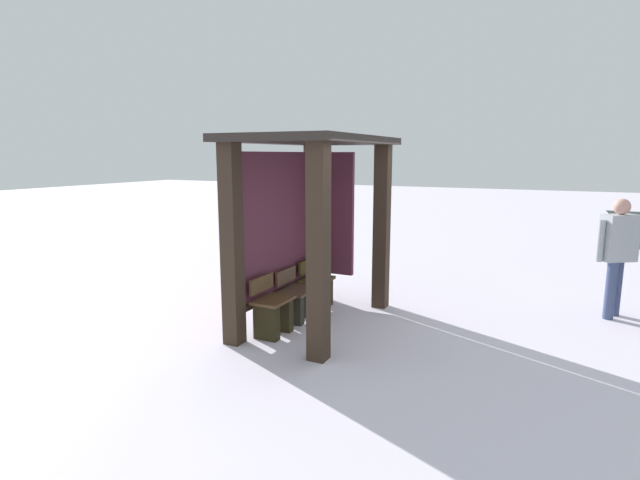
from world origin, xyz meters
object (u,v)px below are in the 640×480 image
(person_walking, at_px, (618,248))
(bus_shelter, at_px, (307,201))
(bench_left_inside, at_px, (273,312))
(bench_right_inside, at_px, (316,289))
(bench_center_inside, at_px, (296,301))

(person_walking, bearing_deg, bus_shelter, 116.79)
(bus_shelter, distance_m, bench_left_inside, 1.59)
(bus_shelter, distance_m, bench_right_inside, 1.53)
(bench_left_inside, relative_size, bench_center_inside, 1.06)
(bench_left_inside, bearing_deg, person_walking, -56.18)
(bus_shelter, bearing_deg, bench_left_inside, 169.52)
(bench_left_inside, height_order, bench_center_inside, bench_left_inside)
(bench_left_inside, relative_size, person_walking, 0.45)
(bench_left_inside, distance_m, bench_right_inside, 1.31)
(bench_center_inside, xyz_separation_m, bench_right_inside, (0.66, -0.00, 0.01))
(person_walking, bearing_deg, bench_right_inside, 109.19)
(bus_shelter, height_order, bench_left_inside, bus_shelter)
(bench_right_inside, bearing_deg, bus_shelter, -166.43)
(bench_right_inside, bearing_deg, person_walking, -70.81)
(bus_shelter, height_order, person_walking, bus_shelter)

